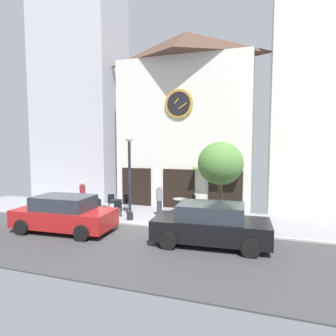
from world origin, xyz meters
name	(u,v)px	position (x,y,z in m)	size (l,w,h in m)	color
ground_plane	(138,230)	(0.00, -0.61, -0.02)	(25.06, 9.51, 0.13)	gray
clock_building	(185,117)	(0.52, 5.41, 5.44)	(8.13, 3.91, 10.58)	silver
neighbor_building_left	(80,88)	(-7.45, 6.07, 7.78)	(5.91, 3.87, 15.57)	#B2B2BC
neighbor_building_right	(331,68)	(8.54, 5.85, 7.85)	(6.02, 3.44, 15.70)	silver
street_lamp	(130,177)	(-1.08, 0.83, 2.15)	(0.36, 0.36, 4.23)	black
street_tree	(220,164)	(3.37, 0.79, 2.90)	(2.01, 1.81, 3.87)	brown
cafe_table_center	(116,204)	(-2.38, 1.81, 0.51)	(0.68, 0.68, 0.73)	black
cafe_table_rightmost	(180,202)	(0.88, 3.07, 0.56)	(0.75, 0.75, 0.77)	black
cafe_table_near_door	(219,210)	(3.20, 1.93, 0.54)	(0.72, 0.72, 0.76)	black
cafe_chair_under_awning	(101,206)	(-2.88, 1.13, 0.53)	(0.56, 0.56, 0.90)	black
cafe_chair_by_entrance	(203,211)	(2.44, 1.58, 0.53)	(0.50, 0.50, 0.90)	black
cafe_chair_left_end	(118,207)	(-1.91, 1.11, 0.53)	(0.56, 0.56, 0.90)	black
cafe_chair_near_lamp	(192,201)	(1.44, 3.68, 0.53)	(0.56, 0.56, 0.90)	black
cafe_chair_near_tree	(112,201)	(-3.00, 2.41, 0.53)	(0.56, 0.56, 0.90)	black
cafe_chair_facing_wall	(126,201)	(-2.16, 2.60, 0.53)	(0.40, 0.40, 0.90)	black
pedestrian_maroon	(83,196)	(-4.48, 1.76, 0.86)	(0.43, 0.43, 1.67)	#2D2D38
pedestrian_grey	(159,200)	(0.12, 1.83, 0.86)	(0.43, 0.43, 1.67)	#2D2D38
parked_car_red	(64,214)	(-2.95, -1.77, 0.76)	(4.38, 2.18, 1.55)	maroon
parked_car_black	(211,225)	(3.34, -1.41, 0.76)	(4.39, 2.20, 1.55)	black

